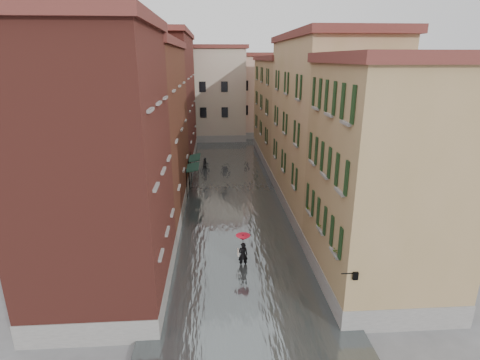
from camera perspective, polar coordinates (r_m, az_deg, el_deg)
name	(u,v)px	position (r m, az deg, el deg)	size (l,w,h in m)	color
ground	(242,266)	(22.69, 0.29, -13.02)	(120.00, 120.00, 0.00)	#5E5F61
floodwater	(232,191)	(34.43, -1.27, -1.66)	(10.00, 60.00, 0.20)	#515859
building_left_near	(98,174)	(18.99, -20.78, 0.92)	(6.00, 8.00, 13.00)	maroon
building_left_mid	(141,134)	(29.44, -14.82, 6.76)	(6.00, 14.00, 12.50)	#562F1B
building_left_far	(165,102)	(44.00, -11.36, 11.56)	(6.00, 16.00, 14.00)	maroon
building_right_near	(383,182)	(20.22, 20.96, -0.33)	(6.00, 8.00, 11.50)	#967B4D
building_right_mid	(323,129)	(30.06, 12.58, 7.64)	(6.00, 14.00, 13.00)	tan
building_right_far	(287,112)	(44.60, 7.17, 10.23)	(6.00, 16.00, 11.50)	#967B4D
building_end_cream	(204,95)	(57.64, -5.56, 12.78)	(12.00, 9.00, 13.00)	#B0A88C
building_end_pink	(262,97)	(60.12, 3.32, 12.57)	(10.00, 9.00, 12.00)	tan
awning_near	(192,168)	(33.39, -7.27, 1.82)	(1.09, 2.74, 2.80)	#173428
awning_far	(194,159)	(36.57, -6.99, 3.26)	(1.09, 2.75, 2.80)	#173428
wall_lantern	(355,275)	(16.97, 17.06, -13.69)	(0.71, 0.22, 0.35)	black
window_planters	(323,223)	(20.13, 12.56, -6.46)	(0.59, 5.92, 0.84)	#9D3F33
pedestrian_main	(243,249)	(22.03, 0.44, -10.42)	(0.86, 0.86, 2.06)	black
pedestrian_far	(205,165)	(40.81, -5.28, 2.36)	(0.71, 0.55, 1.46)	black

